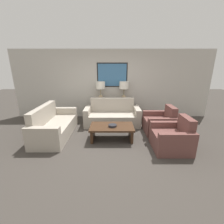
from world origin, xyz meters
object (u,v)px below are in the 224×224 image
table_lamp_left (100,87)px  armchair_near_back_wall (160,123)px  coffee_table (112,129)px  table_lamp_right (124,87)px  decorative_bowl (112,126)px  console_table (112,109)px  couch_by_back_wall (112,116)px  couch_by_side (54,126)px  armchair_near_camera (172,138)px

table_lamp_left → armchair_near_back_wall: 2.56m
coffee_table → table_lamp_right: bearing=75.9°
decorative_bowl → armchair_near_back_wall: armchair_near_back_wall is taller
console_table → table_lamp_right: (0.45, 0.00, 0.89)m
table_lamp_left → couch_by_back_wall: (0.45, -0.63, -0.96)m
table_lamp_left → coffee_table: (0.44, -1.84, -0.96)m
table_lamp_right → couch_by_back_wall: table_lamp_right is taller
couch_by_side → armchair_near_back_wall: 3.27m
console_table → table_lamp_right: size_ratio=1.99×
table_lamp_right → coffee_table: size_ratio=0.58×
console_table → couch_by_side: size_ratio=0.73×
couch_by_back_wall → table_lamp_left: bearing=125.4°
couch_by_back_wall → coffee_table: (-0.01, -1.21, 0.01)m
table_lamp_right → couch_by_side: bearing=-144.6°
couch_by_side → coffee_table: (1.74, -0.27, 0.01)m
console_table → couch_by_back_wall: 0.64m
coffee_table → decorative_bowl: bearing=-67.5°
table_lamp_left → couch_by_side: size_ratio=0.37×
table_lamp_right → armchair_near_back_wall: 1.96m
armchair_near_back_wall → armchair_near_camera: bearing=-90.0°
console_table → armchair_near_back_wall: armchair_near_back_wall is taller
couch_by_side → console_table: bearing=41.8°
table_lamp_left → decorative_bowl: 2.11m
armchair_near_camera → table_lamp_left: bearing=129.8°
table_lamp_left → table_lamp_right: (0.90, 0.00, 0.00)m
coffee_table → table_lamp_left: bearing=103.3°
couch_by_back_wall → armchair_near_back_wall: size_ratio=2.18×
console_table → decorative_bowl: size_ratio=6.18×
armchair_near_camera → couch_by_side: bearing=166.6°
table_lamp_left → armchair_near_camera: size_ratio=0.80×
console_table → couch_by_back_wall: couch_by_back_wall is taller
table_lamp_right → couch_by_back_wall: bearing=-125.4°
table_lamp_right → armchair_near_back_wall: size_ratio=0.80×
decorative_bowl → armchair_near_back_wall: (1.50, 0.56, -0.15)m
table_lamp_right → couch_by_back_wall: size_ratio=0.37×
coffee_table → decorative_bowl: decorative_bowl is taller
table_lamp_left → decorative_bowl: table_lamp_left is taller
couch_by_back_wall → armchair_near_camera: size_ratio=2.18×
console_table → coffee_table: bearing=-90.4°
couch_by_back_wall → table_lamp_right: bearing=54.6°
table_lamp_left → armchair_near_camera: (1.96, -2.35, -0.97)m
armchair_near_camera → decorative_bowl: bearing=163.1°
table_lamp_right → armchair_near_camera: 2.75m
couch_by_side → armchair_near_camera: bearing=-13.4°
couch_by_back_wall → coffee_table: 1.21m
console_table → decorative_bowl: bearing=-89.8°
console_table → coffee_table: size_ratio=1.16×
console_table → table_lamp_left: 0.99m
table_lamp_right → armchair_near_back_wall: bearing=-51.6°
couch_by_side → armchair_near_back_wall: size_ratio=2.18×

